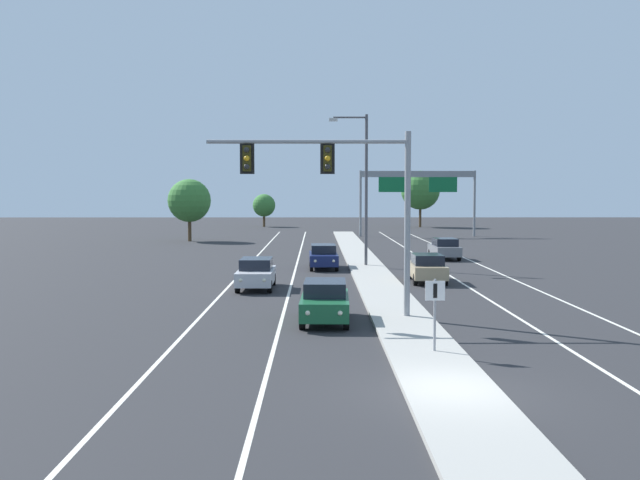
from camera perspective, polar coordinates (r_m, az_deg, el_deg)
The scene contains 18 objects.
ground_plane at distance 18.78m, azimuth 10.18°, elevation -11.71°, with size 260.00×260.00×0.00m, color #28282B.
median_island at distance 36.28m, azimuth 5.00°, elevation -4.06°, with size 2.40×110.00×0.15m, color #9E9B93.
lane_stripe_oncoming_center at distance 43.11m, azimuth -2.10°, elevation -2.91°, with size 0.14×100.00×0.01m, color silver.
lane_stripe_receding_center at distance 43.83m, azimuth 10.29°, elevation -2.86°, with size 0.14×100.00×0.01m, color silver.
edge_stripe_left at distance 43.34m, azimuth -6.47°, elevation -2.90°, with size 0.14×100.00×0.01m, color silver.
edge_stripe_right at distance 44.55m, azimuth 14.47°, elevation -2.81°, with size 0.14×100.00×0.01m, color silver.
overhead_signal_mast at distance 28.43m, azimuth 1.83°, elevation 4.44°, with size 7.92×0.44×7.20m.
median_sign_post at distance 22.57m, azimuth 8.96°, elevation -4.97°, with size 0.60×0.10×2.20m.
street_lamp_median at distance 48.72m, azimuth 3.37°, elevation 4.67°, with size 2.58×0.28×10.00m.
car_oncoming_green at distance 28.15m, azimuth 0.39°, elevation -4.77°, with size 1.92×4.51×1.58m.
car_oncoming_silver at distance 37.93m, azimuth -5.00°, elevation -2.59°, with size 1.83×4.47×1.58m.
car_oncoming_navy at distance 47.79m, azimuth 0.27°, elevation -1.28°, with size 1.88×4.50×1.58m.
car_receding_tan at distance 41.02m, azimuth 8.35°, elevation -2.14°, with size 1.90×4.50×1.58m.
car_receding_grey at distance 55.46m, azimuth 9.69°, elevation -0.64°, with size 1.87×4.49×1.58m.
highway_sign_gantry at distance 83.88m, azimuth 7.63°, elevation 4.49°, with size 13.28×0.42×7.50m.
tree_far_left_b at distance 76.04m, azimuth -10.16°, elevation 3.04°, with size 4.41×4.41×6.39m.
tree_far_right_b at distance 106.82m, azimuth 7.84°, elevation 3.87°, with size 5.65×5.65×8.18m.
tree_far_left_a at distance 107.17m, azimuth -4.39°, elevation 2.71°, with size 3.32×3.32×4.80m.
Camera 1 is at (-3.34, -17.80, 4.97)m, focal length 40.99 mm.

